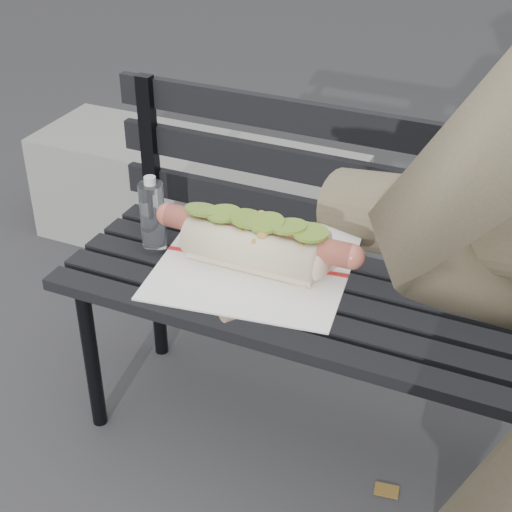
{
  "coord_description": "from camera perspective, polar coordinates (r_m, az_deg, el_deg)",
  "views": [
    {
      "loc": [
        0.33,
        -0.55,
        1.55
      ],
      "look_at": [
        0.05,
        0.06,
        1.13
      ],
      "focal_mm": 55.0,
      "sensor_mm": 36.0,
      "label": 1
    }
  ],
  "objects": [
    {
      "name": "held_hotdog",
      "position": [
        0.78,
        15.79,
        0.81
      ],
      "size": [
        0.64,
        0.3,
        0.2
      ],
      "color": "brown"
    },
    {
      "name": "concrete_block",
      "position": [
        2.89,
        -4.35,
        4.24
      ],
      "size": [
        1.2,
        0.4,
        0.4
      ],
      "primitive_type": "cube",
      "color": "slate",
      "rests_on": "ground"
    },
    {
      "name": "park_bench",
      "position": [
        1.88,
        8.05,
        -1.32
      ],
      "size": [
        1.5,
        0.44,
        0.88
      ],
      "color": "black",
      "rests_on": "ground"
    }
  ]
}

